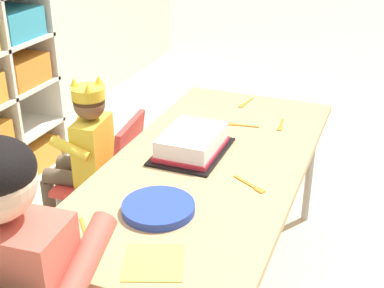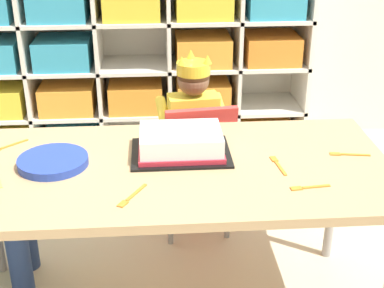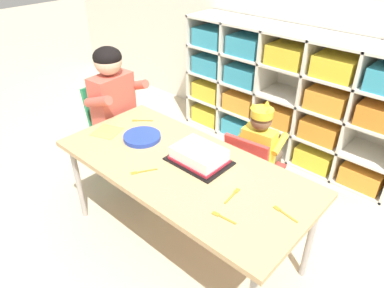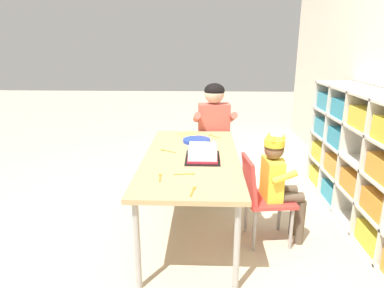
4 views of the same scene
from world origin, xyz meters
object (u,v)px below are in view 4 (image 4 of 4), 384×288
at_px(activity_table, 191,162).
at_px(birthday_cake_on_tray, 203,153).
at_px(adult_helper_seated, 215,126).
at_px(fork_at_table_front_edge, 167,151).
at_px(paper_plate_stack, 197,141).
at_px(fork_near_child_seat, 186,174).
at_px(child_with_crown, 278,177).
at_px(fork_by_napkin, 160,177).
at_px(fork_scattered_mid_table, 193,191).
at_px(classroom_chair_blue, 261,194).
at_px(classroom_chair_adult_side, 213,142).
at_px(fork_near_cake_tray, 214,136).

distance_m(activity_table, birthday_cake_on_tray, 0.13).
distance_m(adult_helper_seated, fork_at_table_front_edge, 0.79).
relative_size(paper_plate_stack, fork_at_table_front_edge, 1.74).
bearing_deg(paper_plate_stack, fork_near_child_seat, -4.02).
xyz_separation_m(child_with_crown, birthday_cake_on_tray, (-0.07, -0.53, 0.14)).
height_order(adult_helper_seated, paper_plate_stack, adult_helper_seated).
xyz_separation_m(fork_by_napkin, fork_at_table_front_edge, (-0.53, -0.02, 0.00)).
distance_m(adult_helper_seated, fork_scattered_mid_table, 1.42).
relative_size(classroom_chair_blue, classroom_chair_adult_side, 0.86).
distance_m(activity_table, fork_by_napkin, 0.46).
xyz_separation_m(adult_helper_seated, fork_by_napkin, (1.22, -0.37, -0.04)).
xyz_separation_m(activity_table, adult_helper_seated, (-0.80, 0.19, 0.08)).
bearing_deg(fork_near_child_seat, fork_at_table_front_edge, -76.77).
distance_m(child_with_crown, paper_plate_stack, 0.77).
xyz_separation_m(activity_table, fork_at_table_front_edge, (-0.11, -0.19, 0.04)).
bearing_deg(child_with_crown, activity_table, 71.98).
height_order(birthday_cake_on_tray, fork_at_table_front_edge, birthday_cake_on_tray).
xyz_separation_m(activity_table, classroom_chair_blue, (0.14, 0.50, -0.19)).
height_order(child_with_crown, adult_helper_seated, adult_helper_seated).
bearing_deg(birthday_cake_on_tray, adult_helper_seated, 172.72).
bearing_deg(fork_scattered_mid_table, fork_near_cake_tray, -178.05).
bearing_deg(fork_near_child_seat, fork_scattered_mid_table, 95.46).
distance_m(activity_table, fork_near_child_seat, 0.36).
xyz_separation_m(classroom_chair_adult_side, fork_scattered_mid_table, (1.53, -0.15, 0.16)).
bearing_deg(fork_scattered_mid_table, paper_plate_stack, -170.69).
height_order(birthday_cake_on_tray, fork_by_napkin, birthday_cake_on_tray).
distance_m(birthday_cake_on_tray, fork_near_child_seat, 0.33).
relative_size(classroom_chair_adult_side, fork_near_cake_tray, 6.42).
relative_size(activity_table, child_with_crown, 1.82).
distance_m(activity_table, fork_scattered_mid_table, 0.61).
bearing_deg(classroom_chair_blue, birthday_cake_on_tray, 71.85).
xyz_separation_m(classroom_chair_adult_side, birthday_cake_on_tray, (0.97, -0.10, 0.19)).
distance_m(adult_helper_seated, fork_near_child_seat, 1.18).
distance_m(fork_near_cake_tray, fork_at_table_front_edge, 0.58).
height_order(classroom_chair_blue, fork_scattered_mid_table, classroom_chair_blue).
relative_size(adult_helper_seated, fork_at_table_front_edge, 7.92).
bearing_deg(fork_by_napkin, fork_near_cake_tray, 153.98).
bearing_deg(birthday_cake_on_tray, fork_at_table_front_edge, -120.28).
height_order(classroom_chair_adult_side, fork_scattered_mid_table, classroom_chair_adult_side).
relative_size(classroom_chair_blue, fork_near_child_seat, 4.80).
distance_m(birthday_cake_on_tray, fork_scattered_mid_table, 0.56).
bearing_deg(fork_scattered_mid_table, activity_table, -167.70).
height_order(activity_table, fork_near_cake_tray, fork_near_cake_tray).
distance_m(fork_near_cake_tray, fork_scattered_mid_table, 1.17).
xyz_separation_m(fork_by_napkin, fork_scattered_mid_table, (0.19, 0.21, 0.00)).
bearing_deg(fork_at_table_front_edge, paper_plate_stack, 79.87).
bearing_deg(classroom_chair_adult_side, child_with_crown, -72.06).
bearing_deg(classroom_chair_adult_side, fork_scattered_mid_table, -100.18).
bearing_deg(fork_scattered_mid_table, birthday_cake_on_tray, -175.89).
distance_m(child_with_crown, fork_scattered_mid_table, 0.76).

